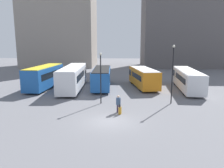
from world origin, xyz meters
The scene contains 12 objects.
ground_plane centered at (0.00, 0.00, 0.00)m, with size 160.00×160.00×0.00m, color slate.
building_block_left centered at (-16.97, 46.27, 14.77)m, with size 20.07×13.35×29.54m.
building_block_right centered at (22.04, 46.27, 11.99)m, with size 30.22×13.93×23.98m.
bus_0 centered at (-10.44, 13.95, 1.77)m, with size 3.01×9.95×3.27m.
bus_1 centered at (-6.08, 13.48, 1.79)m, with size 3.28×12.26×3.29m.
bus_2 centered at (-1.99, 14.78, 1.56)m, with size 2.98×10.54×2.86m.
bus_3 centered at (4.31, 15.21, 1.55)m, with size 4.07×9.43×2.85m.
bus_4 centered at (10.45, 13.68, 1.56)m, with size 3.27×11.61×2.86m.
traveler centered at (0.72, 2.51, 1.01)m, with size 0.51×0.51×1.71m.
suitcase centered at (0.89, 2.02, 0.34)m, with size 0.31×0.42×0.97m.
lamp_post_0 centered at (-1.26, 5.63, 3.30)m, with size 0.28×0.28×5.60m.
lamp_post_1 centered at (6.53, 5.94, 3.73)m, with size 0.28×0.28×6.42m.
Camera 1 is at (1.02, -17.80, 6.58)m, focal length 35.00 mm.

